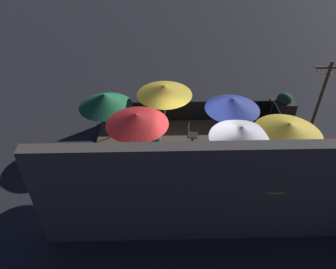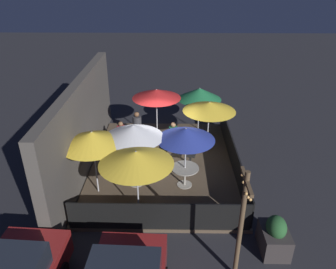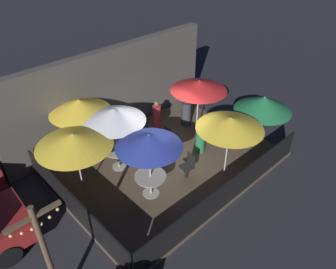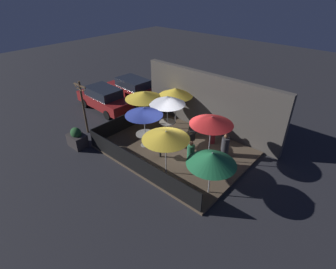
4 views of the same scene
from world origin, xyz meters
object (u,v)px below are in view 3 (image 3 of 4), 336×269
at_px(patio_umbrella_0, 114,115).
at_px(patron_0, 186,113).
at_px(patio_chair_0, 165,137).
at_px(patio_chair_2, 142,131).
at_px(patio_umbrella_2, 264,104).
at_px(dining_table_0, 118,153).
at_px(patio_umbrella_4, 199,85).
at_px(dining_table_1, 150,179).
at_px(patio_umbrella_6, 80,106).
at_px(patio_chair_1, 159,153).
at_px(patio_umbrella_5, 230,123).
at_px(patio_chair_3, 188,165).
at_px(patron_1, 157,117).
at_px(patron_2, 200,139).
at_px(patio_umbrella_1, 149,141).
at_px(patio_umbrella_3, 74,140).
at_px(light_post, 47,255).

distance_m(patio_umbrella_0, patron_0, 4.05).
relative_size(patio_chair_0, patio_chair_2, 0.96).
bearing_deg(patio_chair_0, patio_umbrella_2, 148.70).
bearing_deg(dining_table_0, patio_chair_2, 20.60).
distance_m(patio_umbrella_4, dining_table_1, 3.94).
xyz_separation_m(patio_umbrella_0, patio_umbrella_6, (-0.47, 1.29, -0.03)).
relative_size(patio_chair_1, patio_chair_2, 0.99).
relative_size(dining_table_1, patio_chair_2, 1.06).
xyz_separation_m(patio_umbrella_4, patio_chair_2, (-1.77, 1.21, -1.76)).
height_order(patio_umbrella_5, patio_chair_3, patio_umbrella_5).
bearing_deg(patio_umbrella_4, patron_1, 116.72).
xyz_separation_m(patio_umbrella_2, patio_umbrella_5, (-2.26, -0.22, 0.28)).
bearing_deg(patron_2, patio_umbrella_1, -115.86).
distance_m(patio_umbrella_3, dining_table_0, 2.18).
bearing_deg(patio_umbrella_0, light_post, -142.45).
distance_m(patio_umbrella_2, patio_umbrella_5, 2.29).
bearing_deg(patio_chair_3, patio_chair_0, -97.04).
height_order(patio_umbrella_1, patio_umbrella_4, patio_umbrella_4).
bearing_deg(dining_table_0, patio_umbrella_5, -49.42).
xyz_separation_m(patio_umbrella_4, patron_2, (-0.58, -0.72, -1.74)).
distance_m(patio_chair_0, light_post, 6.50).
bearing_deg(patio_chair_1, patio_umbrella_1, 76.19).
xyz_separation_m(patio_umbrella_1, patio_umbrella_4, (3.37, 1.14, 0.19)).
xyz_separation_m(patio_umbrella_0, patio_umbrella_4, (3.33, -0.62, 0.13)).
distance_m(patio_umbrella_6, patio_chair_0, 3.31).
distance_m(patio_umbrella_3, dining_table_1, 2.63).
bearing_deg(patron_2, patron_0, 115.39).
distance_m(patio_umbrella_1, patio_umbrella_5, 2.65).
distance_m(patio_umbrella_0, patio_umbrella_2, 5.33).
bearing_deg(patio_chair_2, patio_chair_0, 92.98).
xyz_separation_m(patio_umbrella_1, light_post, (-3.81, -1.20, -0.37)).
height_order(patio_chair_0, patron_2, patron_2).
bearing_deg(patio_umbrella_6, dining_table_1, -82.20).
distance_m(patron_1, light_post, 7.57).
bearing_deg(patio_chair_2, patio_umbrella_4, 125.11).
bearing_deg(patio_chair_2, patron_0, 152.17).
distance_m(patio_umbrella_5, patron_2, 2.14).
xyz_separation_m(patio_umbrella_0, light_post, (-3.86, -2.96, -0.43)).
height_order(dining_table_1, patio_chair_2, patio_chair_2).
height_order(patio_umbrella_3, patio_chair_3, patio_umbrella_3).
height_order(dining_table_0, patron_1, patron_1).
height_order(patron_1, patron_2, patron_1).
relative_size(patio_chair_0, patron_2, 0.74).
xyz_separation_m(patio_chair_0, patio_chair_1, (-0.84, -0.60, 0.02)).
distance_m(patio_umbrella_0, patio_umbrella_5, 3.68).
bearing_deg(patio_chair_1, patio_chair_3, 141.84).
height_order(patio_umbrella_6, patron_1, patio_umbrella_6).
height_order(patio_umbrella_2, patio_umbrella_6, patio_umbrella_6).
bearing_deg(patron_2, dining_table_1, -115.86).
distance_m(patron_2, light_post, 6.90).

